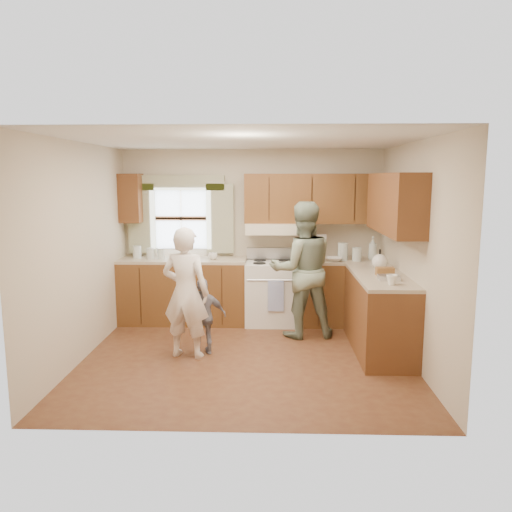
{
  "coord_description": "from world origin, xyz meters",
  "views": [
    {
      "loc": [
        0.29,
        -5.61,
        2.11
      ],
      "look_at": [
        0.1,
        0.4,
        1.15
      ],
      "focal_mm": 35.0,
      "sensor_mm": 36.0,
      "label": 1
    }
  ],
  "objects_px": {
    "stove": "(272,291)",
    "child": "(204,317)",
    "woman_left": "(186,293)",
    "woman_right": "(302,270)"
  },
  "relations": [
    {
      "from": "woman_left",
      "to": "child",
      "type": "relative_size",
      "value": 1.68
    },
    {
      "from": "woman_left",
      "to": "child",
      "type": "distance_m",
      "value": 0.38
    },
    {
      "from": "woman_left",
      "to": "stove",
      "type": "bearing_deg",
      "value": -113.08
    },
    {
      "from": "stove",
      "to": "child",
      "type": "xyz_separation_m",
      "value": [
        -0.81,
        -1.31,
        -0.01
      ]
    },
    {
      "from": "woman_left",
      "to": "woman_right",
      "type": "xyz_separation_m",
      "value": [
        1.4,
        0.82,
        0.12
      ]
    },
    {
      "from": "stove",
      "to": "woman_left",
      "type": "relative_size",
      "value": 0.69
    },
    {
      "from": "child",
      "to": "woman_left",
      "type": "bearing_deg",
      "value": 9.83
    },
    {
      "from": "stove",
      "to": "woman_left",
      "type": "distance_m",
      "value": 1.76
    },
    {
      "from": "stove",
      "to": "woman_left",
      "type": "bearing_deg",
      "value": -125.56
    },
    {
      "from": "stove",
      "to": "child",
      "type": "bearing_deg",
      "value": -121.8
    }
  ]
}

